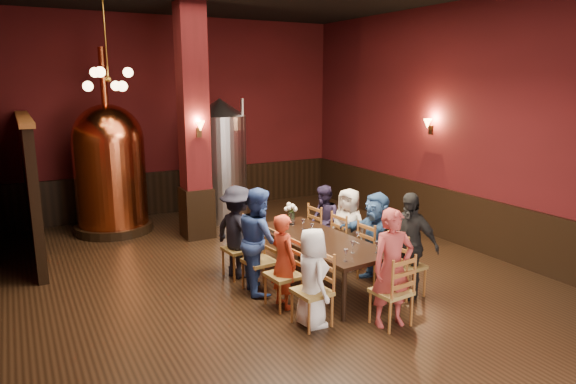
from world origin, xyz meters
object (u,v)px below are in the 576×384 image
person_1 (283,261)px  copper_kettle (110,167)px  steel_vessel (221,160)px  rose_vase (291,210)px  person_2 (259,240)px  person_0 (312,278)px  dining_table (319,242)px

person_1 → copper_kettle: (-1.41, 4.89, 0.69)m
steel_vessel → rose_vase: steel_vessel is taller
copper_kettle → steel_vessel: size_ratio=1.37×
person_2 → copper_kettle: size_ratio=0.42×
person_0 → copper_kettle: bearing=22.4°
person_0 → rose_vase: (0.77, 1.95, 0.35)m
person_2 → person_0: bearing=-163.3°
person_1 → steel_vessel: (0.90, 4.65, 0.69)m
person_2 → steel_vessel: steel_vessel is taller
person_0 → person_2: bearing=12.5°
dining_table → person_1: 0.91m
copper_kettle → dining_table: bearing=-63.6°
person_2 → copper_kettle: (-1.35, 4.23, 0.57)m
person_0 → steel_vessel: (0.85, 5.32, 0.71)m
person_1 → dining_table: bearing=-70.4°
person_0 → rose_vase: size_ratio=3.49×
dining_table → person_1: (-0.82, -0.40, -0.03)m
dining_table → copper_kettle: (-2.23, 4.49, 0.67)m
person_2 → copper_kettle: copper_kettle is taller
rose_vase → copper_kettle: bearing=121.7°
person_0 → steel_vessel: bearing=-1.5°
person_0 → person_1: bearing=12.5°
dining_table → person_0: person_0 is taller
person_1 → steel_vessel: size_ratio=0.49×
person_0 → copper_kettle: copper_kettle is taller
copper_kettle → rose_vase: bearing=-58.3°
person_1 → person_2: bearing=-1.6°
person_0 → rose_vase: person_0 is taller
dining_table → person_0: size_ratio=1.92×
steel_vessel → rose_vase: 3.39m
person_0 → rose_vase: bearing=-13.9°
person_0 → rose_vase: 2.12m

